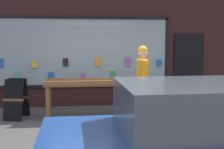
{
  "coord_description": "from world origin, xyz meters",
  "views": [
    {
      "loc": [
        -0.68,
        -6.71,
        1.92
      ],
      "look_at": [
        0.28,
        0.68,
        1.09
      ],
      "focal_mm": 50.0,
      "sensor_mm": 36.0,
      "label": 1
    }
  ],
  "objects_px": {
    "sandwich_board_sign": "(16,99)",
    "small_dog": "(164,112)",
    "parked_car": "(219,136)",
    "display_table_main": "(100,87)",
    "person_browsing": "(142,77)"
  },
  "relations": [
    {
      "from": "display_table_main",
      "to": "small_dog",
      "type": "xyz_separation_m",
      "value": [
        1.42,
        -0.76,
        -0.51
      ]
    },
    {
      "from": "display_table_main",
      "to": "small_dog",
      "type": "height_order",
      "value": "display_table_main"
    },
    {
      "from": "person_browsing",
      "to": "small_dog",
      "type": "xyz_separation_m",
      "value": [
        0.49,
        -0.14,
        -0.8
      ]
    },
    {
      "from": "display_table_main",
      "to": "parked_car",
      "type": "height_order",
      "value": "parked_car"
    },
    {
      "from": "sandwich_board_sign",
      "to": "person_browsing",
      "type": "bearing_deg",
      "value": -1.8
    },
    {
      "from": "display_table_main",
      "to": "sandwich_board_sign",
      "type": "bearing_deg",
      "value": 175.99
    },
    {
      "from": "sandwich_board_sign",
      "to": "parked_car",
      "type": "height_order",
      "value": "parked_car"
    },
    {
      "from": "person_browsing",
      "to": "small_dog",
      "type": "height_order",
      "value": "person_browsing"
    },
    {
      "from": "display_table_main",
      "to": "person_browsing",
      "type": "xyz_separation_m",
      "value": [
        0.93,
        -0.62,
        0.29
      ]
    },
    {
      "from": "parked_car",
      "to": "display_table_main",
      "type": "bearing_deg",
      "value": 105.3
    },
    {
      "from": "person_browsing",
      "to": "parked_car",
      "type": "bearing_deg",
      "value": -172.31
    },
    {
      "from": "sandwich_board_sign",
      "to": "small_dog",
      "type": "bearing_deg",
      "value": -1.94
    },
    {
      "from": "small_dog",
      "to": "display_table_main",
      "type": "bearing_deg",
      "value": 95.69
    },
    {
      "from": "display_table_main",
      "to": "small_dog",
      "type": "bearing_deg",
      "value": -28.01
    },
    {
      "from": "display_table_main",
      "to": "person_browsing",
      "type": "height_order",
      "value": "person_browsing"
    }
  ]
}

